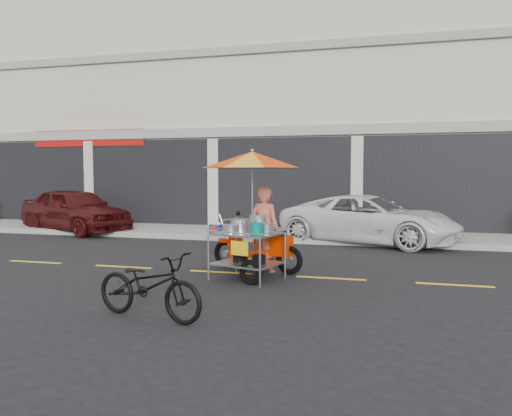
% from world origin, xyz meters
% --- Properties ---
extents(ground, '(90.00, 90.00, 0.00)m').
position_xyz_m(ground, '(0.00, 0.00, 0.00)').
color(ground, black).
extents(sidewalk, '(45.00, 3.00, 0.15)m').
position_xyz_m(sidewalk, '(0.00, 5.50, 0.07)').
color(sidewalk, gray).
rests_on(sidewalk, ground).
extents(shophouse_block, '(36.00, 8.11, 10.40)m').
position_xyz_m(shophouse_block, '(2.82, 10.59, 4.24)').
color(shophouse_block, beige).
rests_on(shophouse_block, ground).
extents(centerline, '(42.00, 0.10, 0.01)m').
position_xyz_m(centerline, '(0.00, 0.00, 0.00)').
color(centerline, gold).
rests_on(centerline, ground).
extents(maroon_sedan, '(4.33, 2.96, 1.37)m').
position_xyz_m(maroon_sedan, '(-8.35, 4.70, 0.69)').
color(maroon_sedan, '#3F0D0C').
rests_on(maroon_sedan, ground).
extents(white_pickup, '(4.91, 3.28, 1.25)m').
position_xyz_m(white_pickup, '(0.46, 4.57, 0.63)').
color(white_pickup, white).
rests_on(white_pickup, ground).
extents(near_bicycle, '(1.68, 0.91, 0.84)m').
position_xyz_m(near_bicycle, '(-1.91, -2.98, 0.42)').
color(near_bicycle, black).
rests_on(near_bicycle, ground).
extents(food_vendor_rig, '(2.20, 2.19, 2.23)m').
position_xyz_m(food_vendor_rig, '(-1.31, -0.14, 1.40)').
color(food_vendor_rig, black).
rests_on(food_vendor_rig, ground).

